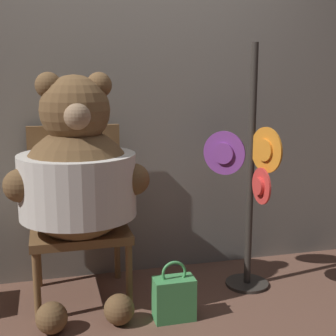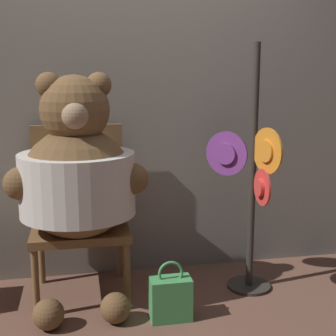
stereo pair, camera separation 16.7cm
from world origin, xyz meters
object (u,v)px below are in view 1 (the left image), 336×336
Objects in this scene: chair at (78,209)px; teddy_bear at (78,177)px; handbag_on_ground at (174,298)px; hat_display_rack at (249,185)px.

teddy_bear is (-0.01, -0.19, 0.24)m from chair.
teddy_bear reaches higher than handbag_on_ground.
teddy_bear is at bearing 147.41° from handbag_on_ground.
handbag_on_ground is at bearing -32.59° from teddy_bear.
hat_display_rack is (1.05, -0.22, 0.14)m from chair.
teddy_bear is at bearing 178.40° from hat_display_rack.
chair is 3.02× the size of handbag_on_ground.
handbag_on_ground is (0.48, -0.50, -0.41)m from chair.
hat_display_rack is 4.47× the size of handbag_on_ground.
handbag_on_ground is at bearing -46.00° from chair.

